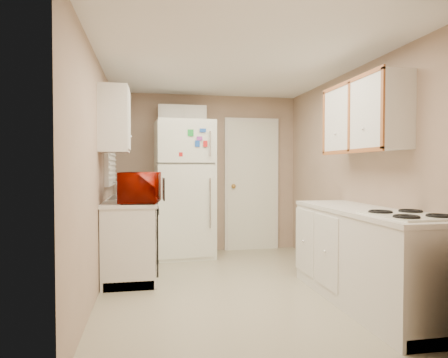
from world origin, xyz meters
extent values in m
plane|color=#BCB495|center=(0.00, 0.00, 0.00)|extent=(3.80, 3.80, 0.00)
plane|color=white|center=(0.00, 0.00, 2.40)|extent=(3.80, 3.80, 0.00)
plane|color=tan|center=(-1.40, 0.00, 1.20)|extent=(3.80, 3.80, 0.00)
plane|color=tan|center=(1.40, 0.00, 1.20)|extent=(3.80, 3.80, 0.00)
plane|color=tan|center=(0.00, 1.90, 1.20)|extent=(2.80, 2.80, 0.00)
plane|color=tan|center=(0.00, -1.90, 1.20)|extent=(2.80, 2.80, 0.00)
cube|color=silver|center=(-1.10, 0.90, 0.45)|extent=(0.60, 1.80, 0.90)
cube|color=black|center=(-0.81, 0.30, 0.49)|extent=(0.03, 0.58, 0.72)
cube|color=gray|center=(-1.10, 1.05, 0.86)|extent=(0.54, 0.74, 0.16)
imported|color=#780A00|center=(-0.98, 0.30, 1.05)|extent=(0.63, 0.39, 0.40)
imported|color=silver|center=(-1.15, 1.53, 1.00)|extent=(0.12, 0.12, 0.21)
cube|color=silver|center=(-1.36, 1.05, 1.60)|extent=(0.10, 0.98, 1.08)
cube|color=silver|center=(-1.25, 0.22, 1.80)|extent=(0.30, 0.45, 0.70)
cube|color=silver|center=(-0.39, 1.59, 0.98)|extent=(0.86, 0.84, 1.95)
cube|color=silver|center=(-0.40, 1.75, 2.00)|extent=(0.70, 0.30, 0.40)
cube|color=silver|center=(0.70, 1.86, 1.02)|extent=(0.86, 0.06, 2.08)
cube|color=silver|center=(1.10, -0.80, 0.45)|extent=(0.60, 2.00, 0.90)
cube|color=silver|center=(1.14, -1.38, 0.39)|extent=(0.55, 0.67, 0.79)
cube|color=silver|center=(1.25, -0.50, 1.80)|extent=(0.30, 1.20, 0.70)
camera|label=1|loc=(-0.89, -4.21, 1.29)|focal=32.00mm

